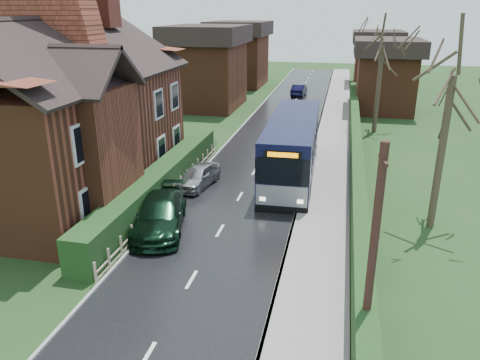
% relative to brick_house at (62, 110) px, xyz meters
% --- Properties ---
extents(ground, '(140.00, 140.00, 0.00)m').
position_rel_brick_house_xyz_m(ground, '(8.73, -4.78, -4.38)').
color(ground, '#233F1B').
rests_on(ground, ground).
extents(road, '(6.00, 100.00, 0.02)m').
position_rel_brick_house_xyz_m(road, '(8.73, 5.22, -4.37)').
color(road, black).
rests_on(road, ground).
extents(pavement, '(2.50, 100.00, 0.14)m').
position_rel_brick_house_xyz_m(pavement, '(12.98, 5.22, -4.31)').
color(pavement, slate).
rests_on(pavement, ground).
extents(kerb_right, '(0.12, 100.00, 0.14)m').
position_rel_brick_house_xyz_m(kerb_right, '(11.78, 5.22, -4.31)').
color(kerb_right, gray).
rests_on(kerb_right, ground).
extents(kerb_left, '(0.12, 100.00, 0.10)m').
position_rel_brick_house_xyz_m(kerb_left, '(5.68, 5.22, -4.33)').
color(kerb_left, gray).
rests_on(kerb_left, ground).
extents(front_hedge, '(1.20, 16.00, 1.60)m').
position_rel_brick_house_xyz_m(front_hedge, '(4.83, 0.22, -3.58)').
color(front_hedge, black).
rests_on(front_hedge, ground).
extents(picket_fence, '(0.10, 16.00, 0.90)m').
position_rel_brick_house_xyz_m(picket_fence, '(5.58, 0.22, -3.93)').
color(picket_fence, tan).
rests_on(picket_fence, ground).
extents(right_wall_hedge, '(0.60, 50.00, 1.80)m').
position_rel_brick_house_xyz_m(right_wall_hedge, '(14.53, 5.22, -3.36)').
color(right_wall_hedge, brown).
rests_on(right_wall_hedge, ground).
extents(brick_house, '(9.30, 14.60, 10.30)m').
position_rel_brick_house_xyz_m(brick_house, '(0.00, 0.00, 0.00)').
color(brick_house, brown).
rests_on(brick_house, ground).
extents(bus, '(2.82, 11.15, 3.37)m').
position_rel_brick_house_xyz_m(bus, '(10.94, 5.06, -2.71)').
color(bus, black).
rests_on(bus, ground).
extents(car_silver, '(2.00, 3.75, 1.22)m').
position_rel_brick_house_xyz_m(car_silver, '(6.20, 2.23, -3.77)').
color(car_silver, '#B1B2B6').
rests_on(car_silver, ground).
extents(car_green, '(3.20, 5.37, 1.46)m').
position_rel_brick_house_xyz_m(car_green, '(6.15, -3.17, -3.65)').
color(car_green, black).
rests_on(car_green, ground).
extents(car_distant, '(1.54, 3.89, 1.26)m').
position_rel_brick_house_xyz_m(car_distant, '(8.79, 31.28, -3.75)').
color(car_distant, black).
rests_on(car_distant, ground).
extents(bus_stop_sign, '(0.09, 0.42, 2.78)m').
position_rel_brick_house_xyz_m(bus_stop_sign, '(11.93, 1.22, -2.55)').
color(bus_stop_sign, slate).
rests_on(bus_stop_sign, ground).
extents(telegraph_pole, '(0.22, 0.81, 6.29)m').
position_rel_brick_house_xyz_m(telegraph_pole, '(14.53, -9.78, -1.19)').
color(telegraph_pole, black).
rests_on(telegraph_pole, ground).
extents(tree_right_near, '(4.37, 4.37, 9.43)m').
position_rel_brick_house_xyz_m(tree_right_near, '(17.73, -0.30, 2.67)').
color(tree_right_near, '#3C3123').
rests_on(tree_right_near, ground).
extents(tree_right_far, '(4.80, 4.80, 9.27)m').
position_rel_brick_house_xyz_m(tree_right_far, '(16.11, 16.58, 2.55)').
color(tree_right_far, '#35291F').
rests_on(tree_right_far, ground).
extents(tree_house_side, '(4.25, 4.25, 9.66)m').
position_rel_brick_house_xyz_m(tree_house_side, '(-1.44, 5.22, 2.84)').
color(tree_house_side, '#34271F').
rests_on(tree_house_side, ground).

